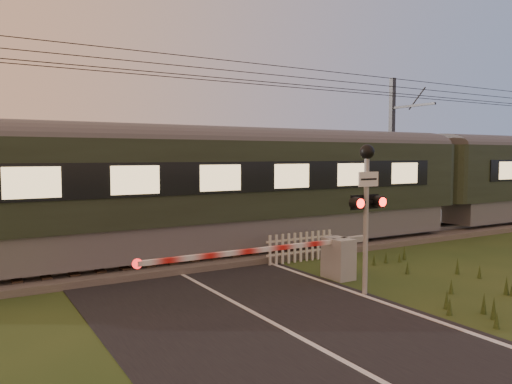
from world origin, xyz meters
TOP-DOWN VIEW (x-y plane):
  - ground at (0.00, 0.00)m, footprint 160.00×160.00m
  - road at (0.02, -0.23)m, footprint 6.00×140.00m
  - track_bed at (0.00, 6.50)m, footprint 140.00×3.40m
  - overhead_wires at (0.00, 6.50)m, footprint 120.00×0.62m
  - train at (11.62, 6.50)m, footprint 40.30×2.78m
  - boom_gate at (3.07, 2.46)m, footprint 6.35×0.81m
  - crossing_signal at (2.88, 0.96)m, footprint 0.87×0.36m
  - picket_fence at (3.70, 4.60)m, footprint 2.39×0.07m
  - catenary_mast at (11.70, 8.72)m, footprint 0.21×2.45m

SIDE VIEW (x-z plane):
  - ground at x=0.00m, z-range 0.00..0.00m
  - road at x=0.02m, z-range 0.00..0.03m
  - track_bed at x=0.00m, z-range -0.13..0.26m
  - picket_fence at x=3.70m, z-range 0.01..0.89m
  - boom_gate at x=3.07m, z-range 0.05..1.13m
  - train at x=11.62m, z-range 0.29..4.04m
  - crossing_signal at x=2.88m, z-range 0.64..4.07m
  - catenary_mast at x=11.70m, z-range 0.14..6.74m
  - overhead_wires at x=0.00m, z-range 5.41..6.04m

